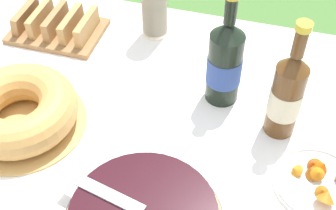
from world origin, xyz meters
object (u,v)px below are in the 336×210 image
object	(u,v)px
bundt_cake	(19,110)
cup_stack	(154,1)
bread_board	(57,26)
cider_bottle_amber	(287,94)
snack_plate_near	(318,181)
juice_bottle_red	(225,62)

from	to	relation	value
bundt_cake	cup_stack	xyz separation A→B (m)	(0.20, 0.43, 0.06)
cup_stack	bread_board	world-z (taller)	cup_stack
cup_stack	cider_bottle_amber	distance (m)	0.47
cider_bottle_amber	snack_plate_near	xyz separation A→B (m)	(0.10, -0.14, -0.10)
cider_bottle_amber	bread_board	bearing A→B (deg)	163.70
cider_bottle_amber	bundt_cake	bearing A→B (deg)	-165.27
cider_bottle_amber	cup_stack	bearing A→B (deg)	145.20
bundt_cake	juice_bottle_red	size ratio (longest dim) A/B	1.00
juice_bottle_red	snack_plate_near	distance (m)	0.34
cup_stack	bread_board	bearing A→B (deg)	-164.29
snack_plate_near	bread_board	world-z (taller)	bread_board
cup_stack	bundt_cake	bearing A→B (deg)	-115.27
bread_board	juice_bottle_red	bearing A→B (deg)	-13.69
snack_plate_near	bundt_cake	bearing A→B (deg)	-178.64
juice_bottle_red	bread_board	xyz separation A→B (m)	(-0.51, 0.12, -0.09)
juice_bottle_red	snack_plate_near	bearing A→B (deg)	-39.58
cup_stack	cider_bottle_amber	xyz separation A→B (m)	(0.39, -0.27, 0.00)
juice_bottle_red	bread_board	size ratio (longest dim) A/B	1.18
snack_plate_near	bread_board	size ratio (longest dim) A/B	0.73
juice_bottle_red	snack_plate_near	xyz separation A→B (m)	(0.25, -0.21, -0.10)
bread_board	snack_plate_near	bearing A→B (deg)	-23.57
cider_bottle_amber	juice_bottle_red	distance (m)	0.17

